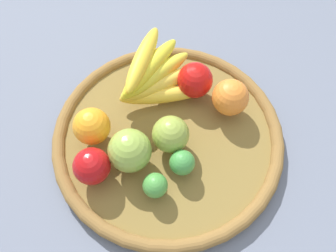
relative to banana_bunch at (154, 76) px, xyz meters
name	(u,v)px	position (x,y,z in m)	size (l,w,h in m)	color
ground_plane	(168,139)	(-0.04, -0.10, -0.08)	(2.40, 2.40, 0.00)	slate
basket	(168,135)	(-0.04, -0.10, -0.06)	(0.46, 0.46, 0.03)	olive
banana_bunch	(154,76)	(0.00, 0.00, 0.00)	(0.18, 0.18, 0.09)	yellow
apple_3	(195,80)	(0.06, -0.05, -0.01)	(0.07, 0.07, 0.07)	red
apple_0	(130,151)	(-0.13, -0.11, -0.01)	(0.08, 0.08, 0.08)	#90AF44
orange_1	(230,97)	(0.09, -0.13, -0.01)	(0.07, 0.07, 0.07)	orange
lime_0	(182,162)	(-0.06, -0.17, -0.02)	(0.05, 0.05, 0.05)	#439542
orange_0	(92,126)	(-0.16, -0.02, -0.01)	(0.07, 0.07, 0.07)	orange
apple_1	(171,134)	(-0.05, -0.12, -0.01)	(0.07, 0.07, 0.07)	#92A83F
lime_1	(155,185)	(-0.13, -0.18, -0.02)	(0.04, 0.04, 0.04)	#4A993F
apple_2	(92,166)	(-0.20, -0.09, -0.01)	(0.07, 0.07, 0.07)	#B91113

